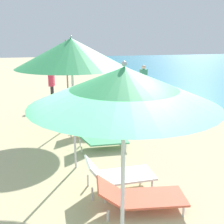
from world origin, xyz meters
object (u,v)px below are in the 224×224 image
Objects in this scene: lounger_second_inland at (118,174)px; lounger_farthest_shoreside at (91,108)px; person_walking_near at (143,77)px; person_walking_mid at (52,82)px; umbrella_farthest at (66,51)px; umbrella_nearest at (124,86)px; lounger_nearest_shoreside at (140,196)px; umbrella_second at (71,53)px; lounger_second_shoreside at (101,140)px; lounger_farthest_inland at (90,126)px.

lounger_farthest_shoreside is (0.37, 5.44, -0.04)m from lounger_second_inland.
person_walking_mid is at bearing 92.76° from person_walking_near.
umbrella_farthest reaches higher than lounger_second_inland.
lounger_nearest_shoreside is (0.70, 1.25, -2.24)m from umbrella_nearest.
umbrella_second is (-0.24, 3.16, 0.17)m from umbrella_nearest.
lounger_second_shoreside is 3.31m from lounger_farthest_shoreside.
umbrella_farthest is 2.74m from lounger_farthest_shoreside.
lounger_farthest_inland is at bearing 84.99° from umbrella_nearest.
umbrella_farthest is at bearing 129.24° from person_walking_near.
umbrella_second is at bearing -97.69° from lounger_farthest_inland.
umbrella_nearest is 9.99m from person_walking_mid.
umbrella_second is 8.83m from person_walking_near.
lounger_nearest_shoreside is 1.04× the size of lounger_farthest_inland.
lounger_farthest_inland is (0.46, 5.24, -2.23)m from umbrella_nearest.
person_walking_mid reaches higher than lounger_farthest_inland.
lounger_second_shoreside is 1.09m from lounger_farthest_inland.
lounger_second_shoreside is at bearing -72.81° from lounger_farthest_inland.
lounger_second_shoreside is at bearing 50.53° from umbrella_second.
umbrella_farthest is 6.33m from person_walking_near.
person_walking_mid reaches higher than lounger_nearest_shoreside.
umbrella_nearest is 0.91× the size of umbrella_second.
umbrella_second is at bearing -126.26° from lounger_second_shoreside.
lounger_nearest_shoreside is 2.91m from lounger_second_shoreside.
person_walking_mid is (-1.40, 2.40, 0.72)m from lounger_farthest_shoreside.
umbrella_nearest is 1.93× the size of lounger_farthest_shoreside.
lounger_farthest_inland is (-0.02, 3.23, -0.05)m from lounger_second_inland.
umbrella_nearest is at bearing -85.66° from umbrella_second.
lounger_nearest_shoreside is at bearing -96.18° from lounger_farthest_shoreside.
lounger_nearest_shoreside is 0.79m from lounger_second_inland.
umbrella_second is 2.11× the size of lounger_farthest_shoreside.
umbrella_second reaches higher than umbrella_nearest.
lounger_farthest_inland is at bearing 90.43° from lounger_second_inland.
person_walking_near is at bearing 45.19° from umbrella_farthest.
lounger_nearest_shoreside is 0.54× the size of umbrella_second.
lounger_second_shoreside is 0.92× the size of person_walking_near.
umbrella_farthest is at bearing 111.54° from person_walking_mid.
umbrella_second reaches higher than lounger_farthest_inland.
person_walking_near reaches higher than lounger_farthest_shoreside.
lounger_farthest_shoreside is at bearing 90.90° from lounger_farthest_inland.
lounger_second_inland is (0.72, -1.15, -2.35)m from umbrella_second.
lounger_second_shoreside is at bearing -99.49° from lounger_farthest_shoreside.
lounger_second_inland is at bearing -98.63° from lounger_farthest_shoreside.
umbrella_farthest is 1.75× the size of person_walking_mid.
lounger_farthest_inland is at bearing -104.79° from lounger_farthest_shoreside.
lounger_nearest_shoreside is at bearing -84.41° from lounger_second_shoreside.
umbrella_second is at bearing 143.11° from person_walking_near.
person_walking_near is 4.81m from person_walking_mid.
umbrella_second is at bearing 122.17° from lounger_second_inland.
umbrella_nearest is 5.71m from lounger_farthest_inland.
umbrella_nearest reaches higher than lounger_second_inland.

